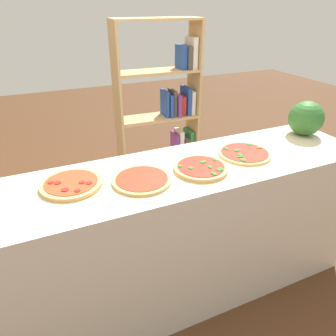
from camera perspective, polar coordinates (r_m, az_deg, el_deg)
ground_plane at (r=2.34m, az=0.00°, el=-21.18°), size 12.00×12.00×0.00m
counter at (r=2.01m, az=0.00°, el=-12.39°), size 2.48×0.59×0.94m
parchment_paper at (r=1.75m, az=0.00°, el=-0.55°), size 2.16×0.47×0.00m
pizza_pepperoni_0 at (r=1.68m, az=-16.85°, el=-2.73°), size 0.31×0.31×0.03m
pizza_plain_1 at (r=1.65m, az=-4.69°, el=-2.09°), size 0.31×0.31×0.02m
pizza_spinach_2 at (r=1.76m, az=5.88°, el=0.01°), size 0.30×0.30×0.03m
pizza_spinach_3 at (r=1.98m, az=13.56°, el=2.51°), size 0.32×0.32×0.02m
watermelon at (r=2.39m, az=23.41°, el=8.14°), size 0.23×0.23×0.23m
bookshelf at (r=2.98m, az=-0.01°, el=8.79°), size 0.74×0.30×1.65m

